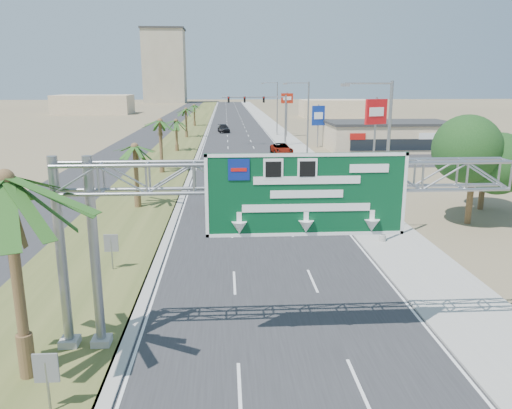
{
  "coord_description": "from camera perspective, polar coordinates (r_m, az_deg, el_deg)",
  "views": [
    {
      "loc": [
        -2.34,
        -7.64,
        9.88
      ],
      "look_at": [
        -0.93,
        15.53,
        4.2
      ],
      "focal_mm": 35.0,
      "sensor_mm": 36.0,
      "label": 1
    }
  ],
  "objects": [
    {
      "name": "median_signback_a",
      "position": [
        16.94,
        -22.84,
        -17.28
      ],
      "size": [
        0.75,
        0.08,
        2.08
      ],
      "color": "gray",
      "rests_on": "ground"
    },
    {
      "name": "car_far",
      "position": [
        102.79,
        -3.72,
        8.64
      ],
      "size": [
        2.76,
        5.45,
        1.52
      ],
      "primitive_type": "imported",
      "rotation": [
        0.0,
        0.0,
        0.13
      ],
      "color": "black",
      "rests_on": "ground"
    },
    {
      "name": "opposing_road",
      "position": [
        118.96,
        -10.67,
        8.77
      ],
      "size": [
        8.0,
        300.0,
        0.02
      ],
      "primitive_type": "cube",
      "color": "#28282B",
      "rests_on": "ground"
    },
    {
      "name": "sidewalk_right",
      "position": [
        118.55,
        1.81,
        9.0
      ],
      "size": [
        4.0,
        300.0,
        0.1
      ],
      "primitive_type": "cube",
      "color": "#9E9B93",
      "rests_on": "ground"
    },
    {
      "name": "car_right_lane",
      "position": [
        70.78,
        2.93,
        6.35
      ],
      "size": [
        3.02,
        5.74,
        1.54
      ],
      "primitive_type": "imported",
      "rotation": [
        0.0,
        0.0,
        0.09
      ],
      "color": "gray",
      "rests_on": "ground"
    },
    {
      "name": "median_grass",
      "position": [
        118.3,
        -7.26,
        8.89
      ],
      "size": [
        7.0,
        300.0,
        0.12
      ],
      "primitive_type": "cube",
      "color": "#475124",
      "rests_on": "ground"
    },
    {
      "name": "pole_sign_blue",
      "position": [
        78.65,
        7.13,
        9.9
      ],
      "size": [
        2.02,
        0.6,
        6.64
      ],
      "color": "gray",
      "rests_on": "ground"
    },
    {
      "name": "road",
      "position": [
        118.08,
        -2.36,
        8.95
      ],
      "size": [
        12.0,
        300.0,
        0.02
      ],
      "primitive_type": "cube",
      "color": "#28282B",
      "rests_on": "ground"
    },
    {
      "name": "car_left_lane",
      "position": [
        39.26,
        -4.31,
        0.26
      ],
      "size": [
        1.99,
        4.46,
        1.49
      ],
      "primitive_type": "imported",
      "rotation": [
        0.0,
        0.0,
        -0.05
      ],
      "color": "black",
      "rests_on": "ground"
    },
    {
      "name": "palm_row_e",
      "position": [
        93.04,
        -8.02,
        10.68
      ],
      "size": [
        3.99,
        3.99,
        6.15
      ],
      "color": "brown",
      "rests_on": "ground"
    },
    {
      "name": "signal_mast",
      "position": [
        80.12,
        1.94,
        10.15
      ],
      "size": [
        10.28,
        0.71,
        8.0
      ],
      "color": "gray",
      "rests_on": "ground"
    },
    {
      "name": "car_mid_lane",
      "position": [
        59.47,
        0.27,
        4.89
      ],
      "size": [
        1.59,
        4.33,
        1.42
      ],
      "primitive_type": "imported",
      "rotation": [
        0.0,
        0.0,
        0.02
      ],
      "color": "maroon",
      "rests_on": "ground"
    },
    {
      "name": "oak_far",
      "position": [
        43.21,
        24.73,
        4.43
      ],
      "size": [
        3.5,
        3.5,
        5.6
      ],
      "color": "brown",
      "rests_on": "ground"
    },
    {
      "name": "palm_row_f",
      "position": [
        117.97,
        -7.09,
        11.14
      ],
      "size": [
        3.99,
        3.99,
        5.75
      ],
      "color": "brown",
      "rests_on": "ground"
    },
    {
      "name": "palm_row_c",
      "position": [
        56.26,
        -10.92,
        9.21
      ],
      "size": [
        3.99,
        3.99,
        6.75
      ],
      "color": "brown",
      "rests_on": "ground"
    },
    {
      "name": "palm_row_b",
      "position": [
        40.59,
        -13.69,
        6.32
      ],
      "size": [
        3.99,
        3.99,
        5.95
      ],
      "color": "brown",
      "rests_on": "ground"
    },
    {
      "name": "tower_distant",
      "position": [
        259.45,
        -10.41,
        15.23
      ],
      "size": [
        20.0,
        16.0,
        35.0
      ],
      "primitive_type": "cube",
      "color": "#9D9177",
      "rests_on": "ground"
    },
    {
      "name": "building_distant_right",
      "position": [
        151.32,
        9.03,
        10.8
      ],
      "size": [
        20.0,
        12.0,
        5.0
      ],
      "primitive_type": "cube",
      "color": "tan",
      "rests_on": "ground"
    },
    {
      "name": "pole_sign_red_near",
      "position": [
        50.44,
        13.53,
        9.75
      ],
      "size": [
        2.35,
        1.15,
        8.55
      ],
      "color": "gray",
      "rests_on": "ground"
    },
    {
      "name": "streetlight_near",
      "position": [
        31.6,
        14.37,
        3.88
      ],
      "size": [
        3.27,
        0.44,
        10.0
      ],
      "color": "gray",
      "rests_on": "ground"
    },
    {
      "name": "palm_row_d",
      "position": [
        74.19,
        -9.13,
        9.36
      ],
      "size": [
        3.99,
        3.99,
        5.45
      ],
      "color": "brown",
      "rests_on": "ground"
    },
    {
      "name": "oak_near",
      "position": [
        38.22,
        23.62,
        4.55
      ],
      "size": [
        4.5,
        4.5,
        6.8
      ],
      "color": "brown",
      "rests_on": "ground"
    },
    {
      "name": "palm_near",
      "position": [
        17.33,
        -26.76,
        2.46
      ],
      "size": [
        5.7,
        5.7,
        8.35
      ],
      "color": "brown",
      "rests_on": "ground"
    },
    {
      "name": "sign_gantry",
      "position": [
        18.02,
        0.67,
        1.5
      ],
      "size": [
        16.75,
        1.24,
        7.5
      ],
      "color": "gray",
      "rests_on": "ground"
    },
    {
      "name": "streetlight_mid",
      "position": [
        60.63,
        5.75,
        8.78
      ],
      "size": [
        3.27,
        0.44,
        10.0
      ],
      "color": "gray",
      "rests_on": "ground"
    },
    {
      "name": "store_building",
      "position": [
        77.96,
        14.87,
        7.5
      ],
      "size": [
        18.0,
        10.0,
        4.0
      ],
      "primitive_type": "cube",
      "color": "tan",
      "rests_on": "ground"
    },
    {
      "name": "pole_sign_red_far",
      "position": [
        93.59,
        3.56,
        11.64
      ],
      "size": [
        2.22,
        0.57,
        8.19
      ],
      "color": "gray",
      "rests_on": "ground"
    },
    {
      "name": "streetlight_far",
      "position": [
        96.26,
        2.32,
        10.66
      ],
      "size": [
        3.27,
        0.44,
        10.0
      ],
      "color": "gray",
      "rests_on": "ground"
    },
    {
      "name": "building_distant_left",
      "position": [
        173.12,
        -18.07,
        10.82
      ],
      "size": [
        24.0,
        14.0,
        6.0
      ],
      "primitive_type": "cube",
      "color": "tan",
      "rests_on": "ground"
    },
    {
      "name": "median_signback_b",
      "position": [
        27.68,
        -16.21,
        -4.54
      ],
      "size": [
        0.75,
        0.08,
        2.08
      ],
      "color": "gray",
      "rests_on": "ground"
    }
  ]
}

